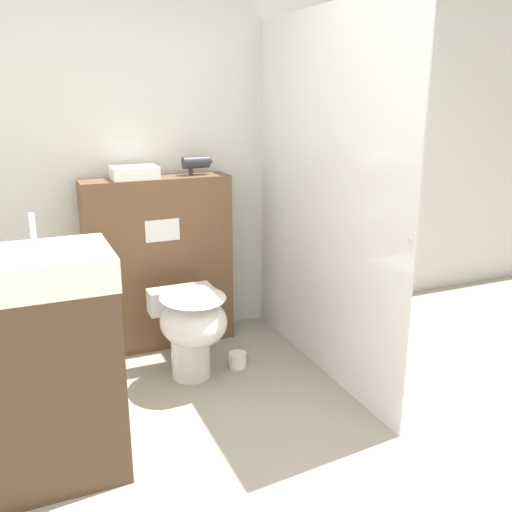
{
  "coord_description": "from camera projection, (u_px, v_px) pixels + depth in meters",
  "views": [
    {
      "loc": [
        -1.15,
        -1.76,
        1.67
      ],
      "look_at": [
        0.11,
        1.17,
        0.74
      ],
      "focal_mm": 40.0,
      "sensor_mm": 36.0,
      "label": 1
    }
  ],
  "objects": [
    {
      "name": "spare_toilet_roll",
      "position": [
        238.0,
        360.0,
        3.57
      ],
      "size": [
        0.11,
        0.11,
        0.09
      ],
      "color": "white",
      "rests_on": "ground_plane"
    },
    {
      "name": "hair_drier",
      "position": [
        197.0,
        163.0,
        3.7
      ],
      "size": [
        0.2,
        0.08,
        0.12
      ],
      "color": "#2D2D33",
      "rests_on": "partition_panel"
    },
    {
      "name": "wall_back",
      "position": [
        193.0,
        155.0,
        3.86
      ],
      "size": [
        8.0,
        0.06,
        2.5
      ],
      "color": "silver",
      "rests_on": "ground_plane"
    },
    {
      "name": "folded_towel",
      "position": [
        135.0,
        173.0,
        3.54
      ],
      "size": [
        0.28,
        0.19,
        0.08
      ],
      "color": "white",
      "rests_on": "partition_panel"
    },
    {
      "name": "partition_panel",
      "position": [
        160.0,
        263.0,
        3.77
      ],
      "size": [
        0.95,
        0.24,
        1.14
      ],
      "color": "brown",
      "rests_on": "ground_plane"
    },
    {
      "name": "toilet",
      "position": [
        191.0,
        325.0,
        3.34
      ],
      "size": [
        0.39,
        0.56,
        0.55
      ],
      "color": "white",
      "rests_on": "ground_plane"
    },
    {
      "name": "ground_plane",
      "position": [
        340.0,
        494.0,
        2.46
      ],
      "size": [
        12.0,
        12.0,
        0.0
      ],
      "primitive_type": "plane",
      "color": "#9E9384"
    },
    {
      "name": "shower_glass",
      "position": [
        322.0,
        199.0,
        3.32
      ],
      "size": [
        0.04,
        1.71,
        2.12
      ],
      "color": "silver",
      "rests_on": "ground_plane"
    },
    {
      "name": "sink_vanity",
      "position": [
        49.0,
        366.0,
        2.47
      ],
      "size": [
        0.59,
        0.48,
        1.17
      ],
      "color": "#473323",
      "rests_on": "ground_plane"
    }
  ]
}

